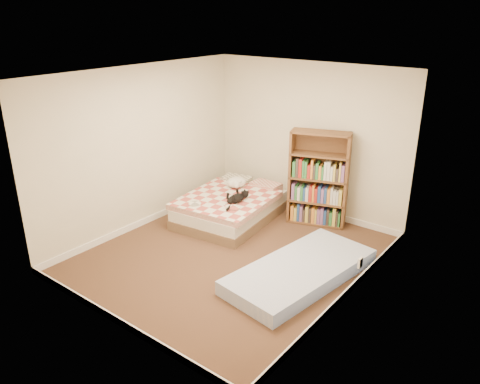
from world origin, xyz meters
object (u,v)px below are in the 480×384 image
Objects in this scene: bed at (232,206)px; floor_mattress at (300,271)px; bookshelf at (318,190)px; white_dog at (236,182)px; black_cat at (237,198)px.

floor_mattress is at bearing -32.66° from bed.
bookshelf is at bearing 24.40° from bed.
white_dog is at bearing 157.17° from floor_mattress.
bed is 2.93× the size of black_cat.
bed is at bearing 147.11° from black_cat.
white_dog is at bearing 133.34° from black_cat.
black_cat is at bearing -43.52° from bed.
bookshelf reaches higher than white_dog.
bookshelf is 2.33× the size of black_cat.
black_cat is at bearing -153.97° from bookshelf.
white_dog reaches higher than floor_mattress.
black_cat reaches higher than floor_mattress.
bookshelf is (1.19, 0.71, 0.34)m from bed.
bed is 0.91× the size of floor_mattress.
floor_mattress is 3.22× the size of black_cat.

